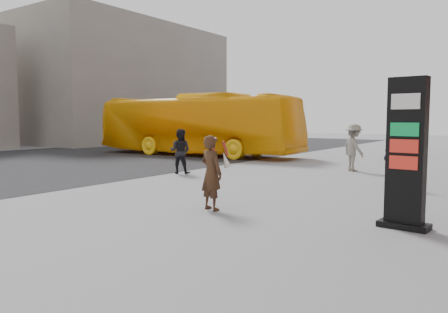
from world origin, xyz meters
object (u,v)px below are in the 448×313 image
Objects in this scene: woman at (212,172)px; pedestrian_a at (180,151)px; info_pylon at (406,154)px; pedestrian_b at (354,147)px; bus at (197,125)px; pedestrian_c at (393,160)px.

pedestrian_a is at bearing -30.12° from woman.
pedestrian_b is (-3.61, 8.11, -0.47)m from info_pylon.
bus reaches higher than pedestrian_a.
bus is (-13.09, 10.45, 0.28)m from info_pylon.
bus is 9.79m from pedestrian_b.
pedestrian_c is (2.47, 5.59, -0.03)m from woman.
woman is 0.14× the size of bus.
pedestrian_b reaches higher than pedestrian_c.
pedestrian_c is at bearing 166.11° from pedestrian_b.
bus reaches higher than pedestrian_b.
pedestrian_c is at bearing 168.51° from pedestrian_a.
info_pylon is 9.39m from pedestrian_a.
woman is 14.50m from bus.
woman is 8.82m from pedestrian_b.
woman is at bearing 116.22° from pedestrian_a.
pedestrian_b is (4.97, 4.33, 0.09)m from pedestrian_a.
bus is 8.10m from pedestrian_a.
bus is at bearing 146.65° from info_pylon.
info_pylon is 1.52× the size of pedestrian_b.
bus reaches higher than pedestrian_c.
info_pylon is 1.69× the size of pedestrian_a.
info_pylon reaches higher than pedestrian_a.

